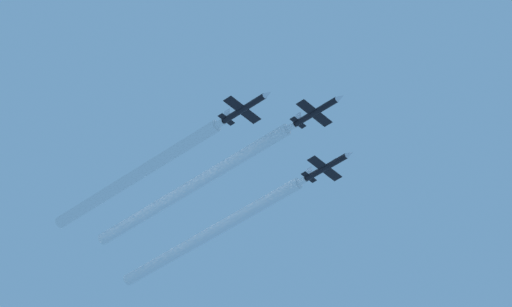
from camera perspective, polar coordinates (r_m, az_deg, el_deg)
jet_lead at (r=239.82m, az=2.54°, el=1.76°), size 7.71×11.23×2.70m
jet_left_wingman at (r=248.22m, az=2.97°, el=-0.52°), size 7.71×11.23×2.70m
jet_right_wingman at (r=236.44m, az=-0.43°, el=1.90°), size 7.71×11.23×2.70m
smoke_trail_lead at (r=254.44m, az=-2.56°, el=-1.28°), size 2.21×48.65×2.21m
smoke_trail_left_wingman at (r=262.41m, az=-1.78°, el=-3.22°), size 2.21×45.98×2.21m
smoke_trail_right_wingman at (r=250.16m, az=-4.85°, el=-0.85°), size 2.21×41.70×2.21m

